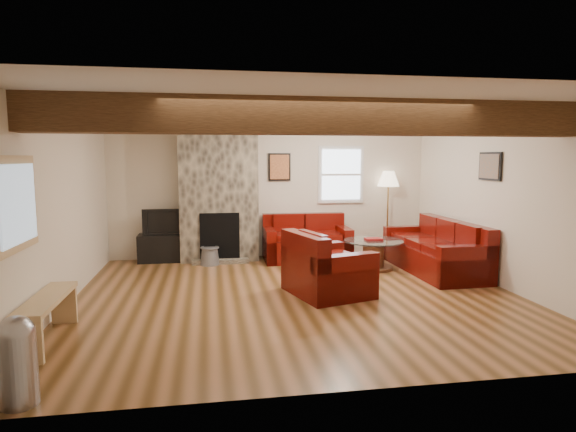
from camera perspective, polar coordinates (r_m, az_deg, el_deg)
name	(u,v)px	position (r m, az deg, el deg)	size (l,w,h in m)	color
room	(298,205)	(6.45, 1.18, 1.35)	(8.00, 8.00, 8.00)	#563817
oak_beam	(320,117)	(5.21, 3.78, 11.67)	(6.00, 0.36, 0.38)	#311E0E
chimney_breast	(219,194)	(8.83, -8.21, 2.60)	(1.40, 0.67, 2.50)	#36312A
back_window	(341,175)	(9.37, 6.30, 4.90)	(0.90, 0.08, 1.10)	silver
hatch_window	(15,204)	(5.15, -29.61, 1.25)	(0.08, 1.00, 0.90)	tan
ceiling_dome	(345,120)	(7.52, 6.80, 11.18)	(0.40, 0.40, 0.18)	white
artwork_back	(280,167)	(9.12, -1.01, 5.83)	(0.42, 0.06, 0.52)	black
artwork_right	(489,166)	(7.80, 22.77, 5.46)	(0.06, 0.55, 0.42)	black
sofa_three	(434,246)	(8.32, 16.90, -3.45)	(2.18, 0.91, 0.84)	#450804
loveseat	(306,238)	(8.84, 2.21, -2.59)	(1.56, 0.90, 0.83)	#450804
armchair_red	(328,263)	(6.68, 4.79, -5.58)	(1.07, 0.94, 0.87)	#450804
coffee_table	(373,254)	(8.30, 10.07, -4.51)	(1.01, 1.01, 0.53)	#482717
tv_cabinet	(167,248)	(9.02, -14.17, -3.66)	(1.00, 0.40, 0.50)	black
television	(166,221)	(8.95, -14.27, -0.62)	(0.81, 0.11, 0.47)	black
floor_lamp	(388,183)	(9.51, 11.81, 3.81)	(0.41, 0.41, 1.62)	tan
pine_bench	(48,320)	(5.59, -26.60, -10.92)	(0.29, 1.25, 0.47)	tan
pedal_bin	(17,361)	(4.32, -29.43, -14.71)	(0.28, 0.28, 0.70)	#9D9DA2
coal_bucket	(210,256)	(8.60, -9.25, -4.65)	(0.35, 0.35, 0.33)	slate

